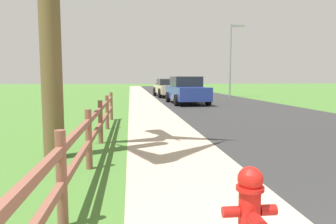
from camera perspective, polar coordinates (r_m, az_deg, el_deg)
name	(u,v)px	position (r m, az deg, el deg)	size (l,w,h in m)	color
ground_plane	(154,97)	(26.19, -2.53, 2.70)	(120.00, 120.00, 0.00)	#45732F
road_asphalt	(191,95)	(28.63, 4.18, 2.99)	(7.00, 66.00, 0.01)	#2E2E2E
curb_concrete	(118,96)	(28.14, -8.95, 2.87)	(6.00, 66.00, 0.01)	#B8A48D
grass_verge	(100,96)	(28.23, -11.99, 2.83)	(5.00, 66.00, 0.00)	#45732F
fire_hydrant	(250,208)	(3.04, 14.42, -16.24)	(0.49, 0.41, 0.77)	red
rail_fence	(96,125)	(6.59, -12.82, -2.34)	(0.11, 10.87, 1.03)	brown
parked_suv_blue	(187,90)	(19.30, 3.34, 3.86)	(2.21, 4.68, 1.63)	navy
parked_car_beige	(168,88)	(26.38, 0.04, 4.32)	(2.27, 4.99, 1.41)	#C6B793
parked_car_red	(166,85)	(37.21, -0.36, 4.84)	(2.37, 4.61, 1.46)	maroon
street_lamp	(232,54)	(26.37, 11.32, 10.20)	(1.17, 0.20, 5.81)	gray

